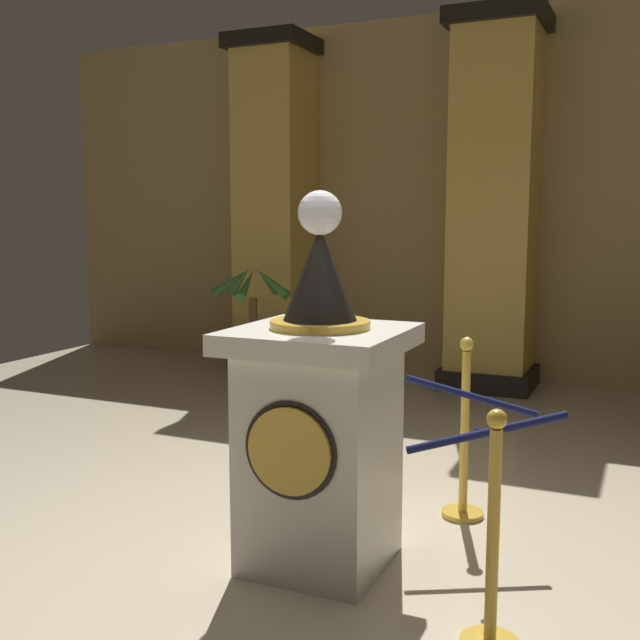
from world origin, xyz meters
name	(u,v)px	position (x,y,z in m)	size (l,w,h in m)	color
ground_plane	(322,549)	(0.00, 0.00, 0.00)	(10.96, 10.96, 0.00)	beige
back_wall	(503,198)	(0.00, 4.66, 1.91)	(10.96, 0.16, 3.81)	tan
pedestal_clock	(320,422)	(0.05, -0.14, 0.72)	(0.81, 0.81, 1.84)	beige
stanchion_near	(492,567)	(0.98, -0.55, 0.34)	(0.24, 0.24, 0.98)	gold
stanchion_far	(464,455)	(0.56, 0.74, 0.37)	(0.24, 0.24, 1.05)	gold
velvet_rope	(478,413)	(0.77, 0.09, 0.79)	(0.87, 0.89, 0.22)	#141947
column_left	(275,208)	(-2.45, 4.21, 1.82)	(0.87, 0.87, 3.66)	black
column_centre_rear	(495,206)	(0.00, 4.21, 1.82)	(0.94, 0.94, 3.66)	black
potted_palm_left	(254,348)	(-2.16, 3.17, 0.40)	(0.82, 0.84, 1.26)	#4C3828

